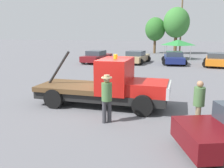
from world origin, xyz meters
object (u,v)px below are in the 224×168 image
parked_car_tan (136,57)px  tree_center (155,29)px  person_near_truck (199,101)px  utility_pole (182,18)px  person_at_hood (107,95)px  parked_car_orange (216,60)px  tow_truck (110,86)px  traffic_cone (144,86)px  canopy_tent_green (178,42)px  tree_left (176,23)px  parked_car_navy (174,58)px  parked_car_maroon (97,57)px

parked_car_tan → tree_center: (0.37, 13.13, 3.08)m
person_near_truck → utility_pole: utility_pole is taller
parked_car_tan → tree_center: 13.49m
person_near_truck → person_at_hood: (-3.29, -0.36, 0.08)m
person_at_hood → parked_car_orange: person_at_hood is taller
tow_truck → parked_car_orange: tow_truck is taller
traffic_cone → tow_truck: bearing=-105.5°
parked_car_orange → canopy_tent_green: (-3.91, 5.62, 1.42)m
tree_left → tree_center: bearing=177.1°
parked_car_orange → traffic_cone: (-5.12, -12.32, -0.39)m
canopy_tent_green → tree_center: (-3.82, 7.71, 1.67)m
parked_car_orange → tree_center: (-7.73, 13.32, 3.08)m
parked_car_navy → tree_center: bearing=9.2°
person_at_hood → parked_car_navy: size_ratio=0.38×
parked_car_maroon → utility_pole: bearing=-26.6°
parked_car_maroon → parked_car_tan: bearing=-75.1°
utility_pole → parked_car_orange: bearing=-74.1°
person_near_truck → utility_pole: size_ratio=0.17×
tree_left → utility_pole: 1.09m
parked_car_tan → traffic_cone: bearing=-161.4°
parked_car_maroon → canopy_tent_green: size_ratio=1.57×
parked_car_tan → traffic_cone: (2.97, -12.52, -0.40)m
parked_car_tan → parked_car_orange: (8.10, -0.19, -0.00)m
parked_car_maroon → tree_center: size_ratio=0.89×
tree_left → person_at_hood: bearing=-91.9°
parked_car_tan → traffic_cone: 12.87m
parked_car_tan → parked_car_navy: same height
tow_truck → tree_left: tree_left is taller
traffic_cone → parked_car_orange: bearing=67.4°
person_near_truck → parked_car_orange: person_near_truck is taller
person_at_hood → parked_car_tan: bearing=-36.5°
utility_pole → canopy_tent_green: bearing=-90.3°
person_at_hood → parked_car_navy: (1.51, 18.70, -0.44)m
tree_center → person_near_truck: bearing=-80.1°
person_at_hood → tree_left: bearing=-46.2°
tow_truck → person_at_hood: tow_truck is taller
traffic_cone → parked_car_navy: bearing=85.4°
person_at_hood → parked_car_maroon: (-6.78, 17.53, -0.44)m
person_at_hood → utility_pole: size_ratio=0.18×
person_at_hood → traffic_cone: (0.48, 5.80, -0.83)m
person_near_truck → utility_pole: 31.70m
person_near_truck → canopy_tent_green: size_ratio=0.55×
parked_car_navy → tree_left: tree_left is taller
tree_center → parked_car_maroon: bearing=-108.5°
parked_car_navy → utility_pole: size_ratio=0.48×
person_at_hood → parked_car_maroon: 18.80m
tree_left → utility_pole: bearing=31.8°
parked_car_navy → traffic_cone: bearing=168.7°
parked_car_maroon → tow_truck: bearing=-153.5°
parked_car_navy → parked_car_tan: bearing=88.7°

